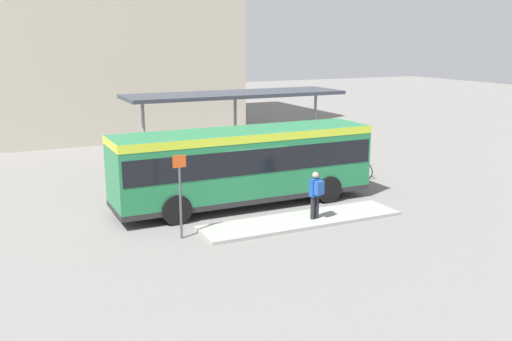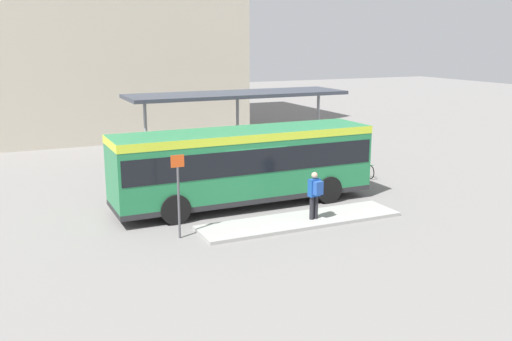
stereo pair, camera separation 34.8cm
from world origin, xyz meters
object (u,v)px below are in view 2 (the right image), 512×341
at_px(pedestrian_waiting, 315,193).
at_px(potted_planter_near_shelter, 210,163).
at_px(bicycle_green, 365,170).
at_px(bicycle_orange, 355,166).
at_px(platform_sign, 178,192).
at_px(city_bus, 244,162).
at_px(bicycle_yellow, 349,163).

relative_size(pedestrian_waiting, potted_planter_near_shelter, 1.25).
relative_size(bicycle_green, bicycle_orange, 0.92).
bearing_deg(potted_planter_near_shelter, platform_sign, -116.96).
distance_m(pedestrian_waiting, platform_sign, 4.92).
relative_size(city_bus, bicycle_orange, 6.07).
height_order(bicycle_orange, platform_sign, platform_sign).
xyz_separation_m(city_bus, bicycle_yellow, (7.31, 3.54, -1.42)).
relative_size(potted_planter_near_shelter, platform_sign, 0.49).
distance_m(bicycle_green, platform_sign, 11.61).
relative_size(pedestrian_waiting, platform_sign, 0.61).
height_order(bicycle_yellow, platform_sign, platform_sign).
bearing_deg(bicycle_yellow, bicycle_green, 169.30).
bearing_deg(bicycle_yellow, pedestrian_waiting, 134.03).
height_order(bicycle_orange, bicycle_yellow, bicycle_orange).
bearing_deg(platform_sign, bicycle_orange, 26.88).
bearing_deg(bicycle_yellow, potted_planter_near_shelter, 74.53).
xyz_separation_m(bicycle_yellow, platform_sign, (-10.79, -6.17, 1.22)).
distance_m(bicycle_yellow, potted_planter_near_shelter, 7.09).
relative_size(bicycle_orange, bicycle_yellow, 1.09).
height_order(potted_planter_near_shelter, platform_sign, platform_sign).
relative_size(pedestrian_waiting, bicycle_orange, 1.01).
bearing_deg(bicycle_orange, bicycle_green, -176.37).
distance_m(city_bus, bicycle_orange, 7.76).
xyz_separation_m(bicycle_green, bicycle_orange, (-0.00, 0.80, 0.03)).
distance_m(city_bus, bicycle_yellow, 8.24).
height_order(bicycle_yellow, potted_planter_near_shelter, potted_planter_near_shelter).
xyz_separation_m(pedestrian_waiting, potted_planter_near_shelter, (-1.03, 7.99, -0.40)).
relative_size(bicycle_green, bicycle_yellow, 1.00).
distance_m(bicycle_orange, potted_planter_near_shelter, 7.11).
bearing_deg(potted_planter_near_shelter, bicycle_yellow, -11.32).
distance_m(bicycle_green, bicycle_yellow, 1.60).
height_order(pedestrian_waiting, bicycle_green, pedestrian_waiting).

